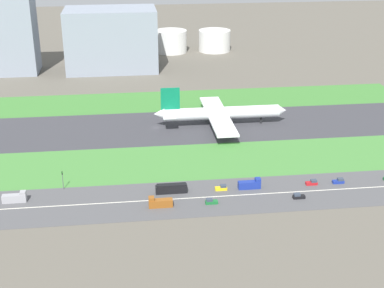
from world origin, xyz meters
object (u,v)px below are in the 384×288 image
Objects in this scene: hangar_building at (111,39)px; fuel_tank_centre at (214,41)px; truck_0 at (250,184)px; fuel_tank_west at (171,41)px; terminal_building at (2,31)px; bus_0 at (171,189)px; truck_1 at (15,198)px; truck_2 at (160,203)px; car_0 at (298,196)px; car_3 at (312,183)px; traffic_light at (63,179)px; car_4 at (339,181)px; car_5 at (222,188)px; airliner at (219,113)px; car_2 at (211,202)px.

fuel_tank_centre is (75.83, 45.00, -12.06)m from hangar_building.
fuel_tank_west reaches higher than truck_0.
terminal_building reaches higher than truck_0.
terminal_building is at bearing 116.61° from bus_0.
bus_0 is (55.87, 0.00, 0.15)m from truck_1.
car_0 is at bearing -180.00° from truck_2.
car_3 is at bearing -130.27° from car_0.
traffic_light is at bearing -27.34° from truck_2.
truck_2 and truck_1 have the same top height.
truck_1 is 0.14× the size of hangar_building.
bus_0 is 2.64× the size of car_4.
traffic_light is 0.13× the size of terminal_building.
car_0 is 0.61× the size of traffic_light.
traffic_light is at bearing -11.97° from car_0.
fuel_tank_centre reaches higher than car_4.
car_4 is at bearing -152.26° from car_0.
car_4 is at bearing 0.00° from car_5.
car_0 is 238.41m from fuel_tank_west.
car_3 is 0.52× the size of truck_0.
airliner reaches higher than traffic_light.
fuel_tank_west is at bearing 89.61° from car_5.
traffic_light is 0.12× the size of hangar_building.
fuel_tank_centre is (-10.99, 227.00, 6.88)m from car_4.
truck_0 is (10.76, -0.00, 0.75)m from car_5.
terminal_building is at bearing -54.62° from car_0.
airliner is at bearing 41.07° from traffic_light.
truck_1 is at bearing -100.34° from hangar_building.
bus_0 reaches higher than car_0.
car_4 is at bearing -64.50° from hangar_building.
hangar_building is (-35.85, 192.00, 18.94)m from car_2.
bus_0 is at bearing -82.90° from hangar_building.
car_0 is at bearing -152.26° from car_4.
car_3 is 53.61m from bus_0.
truck_0 is 34.62m from car_4.
traffic_light is 182.86m from terminal_building.
truck_1 and truck_0 have the same top height.
bus_0 is 1.61× the size of traffic_light.
terminal_building is (-136.32, 192.00, 25.98)m from car_0.
bus_0 reaches higher than car_2.
bus_0 is (-53.61, -0.00, 0.90)m from car_3.
fuel_tank_west reaches higher than car_4.
bus_0 is 184.29m from hangar_building.
truck_2 reaches higher than car_3.
fuel_tank_centre is (34.39, 227.00, 6.88)m from car_5.
terminal_building reaches higher than fuel_tank_west.
bus_0 reaches higher than car_3.
car_5 is at bearing -20.77° from car_0.
car_4 is 0.19× the size of fuel_tank_centre.
airliner reaches higher than car_2.
car_4 is at bearing -4.40° from traffic_light.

